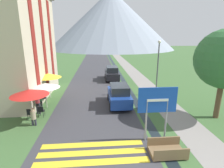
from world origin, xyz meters
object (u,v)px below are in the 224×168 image
(parked_car_far, at_px, (112,73))
(streetlamp, at_px, (158,64))
(parked_car_near, at_px, (119,95))
(footbridge, at_px, (167,150))
(person_seated_far, at_px, (33,116))
(person_seated_near, at_px, (40,99))
(cafe_umbrella_rear_yellow, at_px, (49,75))
(cafe_chair_middle, at_px, (37,104))
(road_sign, at_px, (157,105))
(cafe_chair_far_right, at_px, (43,98))
(cafe_chair_near_left, at_px, (30,113))
(hotel_building, at_px, (15,37))
(cafe_umbrella_front_red, at_px, (30,92))
(person_standing_terrace, at_px, (38,102))
(cafe_umbrella_middle_white, at_px, (45,85))
(cafe_chair_near_right, at_px, (41,111))

(parked_car_far, xyz_separation_m, streetlamp, (3.87, -6.65, 2.23))
(parked_car_near, bearing_deg, footbridge, -76.40)
(person_seated_far, relative_size, person_seated_near, 1.03)
(cafe_umbrella_rear_yellow, distance_m, person_seated_near, 2.56)
(cafe_chair_middle, height_order, streetlamp, streetlamp)
(road_sign, xyz_separation_m, person_seated_far, (-7.39, 2.27, -1.43))
(parked_car_near, xyz_separation_m, streetlamp, (3.99, 2.33, 2.24))
(cafe_chair_far_right, relative_size, person_seated_far, 0.68)
(parked_car_near, bearing_deg, road_sign, -75.24)
(cafe_chair_middle, bearing_deg, cafe_chair_near_left, -107.74)
(parked_car_far, height_order, cafe_chair_middle, parked_car_far)
(hotel_building, bearing_deg, cafe_umbrella_front_red, -62.84)
(parked_car_far, relative_size, person_standing_terrace, 2.48)
(cafe_umbrella_rear_yellow, bearing_deg, cafe_umbrella_middle_white, -82.38)
(cafe_umbrella_rear_yellow, relative_size, person_seated_far, 1.92)
(cafe_umbrella_middle_white, bearing_deg, parked_car_near, 1.01)
(parked_car_far, bearing_deg, hotel_building, -145.87)
(parked_car_far, bearing_deg, cafe_chair_middle, -125.21)
(road_sign, relative_size, parked_car_far, 0.76)
(person_seated_far, distance_m, person_seated_near, 3.41)
(cafe_chair_middle, xyz_separation_m, streetlamp, (10.59, 2.88, 2.63))
(parked_car_near, xyz_separation_m, person_seated_far, (-5.99, -3.05, -0.22))
(footbridge, height_order, person_seated_near, person_seated_near)
(cafe_umbrella_front_red, distance_m, person_standing_terrace, 2.00)
(hotel_building, xyz_separation_m, cafe_umbrella_front_red, (2.87, -5.59, -3.40))
(cafe_chair_near_right, height_order, person_seated_near, person_seated_near)
(cafe_chair_far_right, distance_m, person_seated_far, 4.08)
(footbridge, bearing_deg, road_sign, 98.70)
(hotel_building, relative_size, cafe_chair_far_right, 12.19)
(hotel_building, height_order, person_seated_near, hotel_building)
(person_standing_terrace, bearing_deg, cafe_umbrella_front_red, -84.87)
(person_standing_terrace, relative_size, streetlamp, 0.31)
(cafe_chair_far_right, relative_size, person_seated_near, 0.70)
(parked_car_near, relative_size, cafe_chair_near_right, 4.50)
(road_sign, distance_m, parked_car_near, 5.64)
(cafe_chair_near_right, bearing_deg, person_standing_terrace, 93.77)
(streetlamp, bearing_deg, cafe_chair_far_right, -172.76)
(cafe_chair_middle, xyz_separation_m, person_standing_terrace, (0.33, -0.69, 0.45))
(cafe_chair_near_left, bearing_deg, hotel_building, 94.44)
(cafe_chair_middle, bearing_deg, road_sign, -52.41)
(hotel_building, distance_m, parked_car_far, 11.98)
(streetlamp, bearing_deg, person_standing_terrace, -160.83)
(parked_car_far, xyz_separation_m, cafe_chair_near_right, (-6.02, -10.80, -0.40))
(cafe_chair_middle, height_order, cafe_umbrella_middle_white, cafe_umbrella_middle_white)
(person_seated_far, bearing_deg, road_sign, -17.09)
(cafe_chair_near_left, height_order, cafe_umbrella_front_red, cafe_umbrella_front_red)
(parked_car_near, xyz_separation_m, cafe_umbrella_middle_white, (-5.96, -0.11, 1.00))
(cafe_chair_far_right, bearing_deg, person_standing_terrace, -90.31)
(cafe_umbrella_middle_white, distance_m, streetlamp, 10.33)
(road_sign, xyz_separation_m, person_standing_terrace, (-7.67, 4.09, -1.15))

